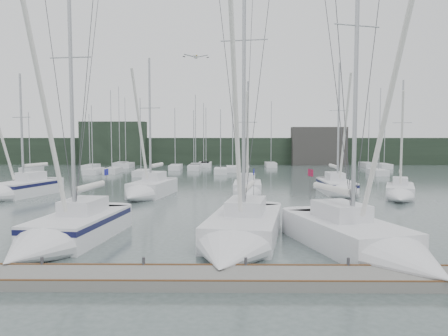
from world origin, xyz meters
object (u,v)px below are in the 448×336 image
object	(u,v)px
sailboat_near_center	(238,238)
sailboat_mid_e	(400,193)
sailboat_near_left	(61,235)
sailboat_mid_b	(146,191)
sailboat_mid_c	(247,191)
sailboat_mid_d	(340,189)
buoy_c	(72,205)
sailboat_near_right	(374,246)
buoy_b	(239,209)
sailboat_mid_a	(15,190)

from	to	relation	value
sailboat_near_center	sailboat_mid_e	distance (m)	21.86
sailboat_near_left	sailboat_mid_b	xyz separation A→B (m)	(0.90, 16.99, -0.01)
sailboat_near_center	sailboat_mid_c	world-z (taller)	sailboat_near_center
sailboat_mid_d	sailboat_mid_e	xyz separation A→B (m)	(4.47, -2.48, -0.10)
sailboat_near_left	sailboat_mid_b	size ratio (longest dim) A/B	1.20
sailboat_near_center	buoy_c	xyz separation A→B (m)	(-12.64, 13.12, -0.60)
sailboat_near_left	sailboat_near_right	xyz separation A→B (m)	(14.50, -1.97, -0.01)
sailboat_mid_c	buoy_b	bearing A→B (deg)	-94.86
sailboat_near_right	sailboat_mid_e	distance (m)	20.03
sailboat_mid_c	buoy_c	distance (m)	14.63
sailboat_mid_a	sailboat_mid_d	size ratio (longest dim) A/B	0.91
sailboat_near_left	sailboat_mid_d	size ratio (longest dim) A/B	1.22
sailboat_mid_c	sailboat_mid_d	world-z (taller)	sailboat_mid_d
sailboat_near_left	sailboat_mid_c	distance (m)	20.01
sailboat_mid_b	sailboat_near_left	bearing A→B (deg)	-82.06
sailboat_mid_e	buoy_b	distance (m)	14.74
sailboat_near_left	sailboat_near_center	xyz separation A→B (m)	(8.59, -0.36, -0.05)
sailboat_near_center	sailboat_mid_e	world-z (taller)	sailboat_near_center
sailboat_near_right	sailboat_mid_e	xyz separation A→B (m)	(8.29, 18.23, -0.13)
sailboat_mid_a	sailboat_mid_b	size ratio (longest dim) A/B	0.90
sailboat_near_left	sailboat_mid_d	xyz separation A→B (m)	(18.33, 18.74, -0.03)
sailboat_mid_b	sailboat_mid_c	world-z (taller)	sailboat_mid_b
sailboat_near_right	sailboat_mid_e	size ratio (longest dim) A/B	1.62
sailboat_near_left	sailboat_mid_a	distance (m)	19.98
sailboat_near_left	buoy_c	size ratio (longest dim) A/B	27.68
sailboat_near_center	sailboat_mid_d	bearing A→B (deg)	72.82
sailboat_near_center	sailboat_mid_a	bearing A→B (deg)	147.82
sailboat_near_left	buoy_b	world-z (taller)	sailboat_near_left
sailboat_mid_b	sailboat_mid_e	distance (m)	21.90
sailboat_near_left	sailboat_mid_a	world-z (taller)	sailboat_near_left
sailboat_mid_d	sailboat_mid_e	distance (m)	5.11
sailboat_mid_b	sailboat_mid_d	distance (m)	17.51
sailboat_mid_c	buoy_b	distance (m)	6.28
sailboat_mid_b	buoy_c	distance (m)	6.54
sailboat_near_center	buoy_b	size ratio (longest dim) A/B	30.78
sailboat_mid_a	sailboat_mid_c	size ratio (longest dim) A/B	1.07
sailboat_mid_b	sailboat_mid_c	bearing A→B (deg)	13.87
sailboat_mid_d	sailboat_mid_a	bearing A→B (deg)	-176.24
sailboat_near_left	sailboat_near_center	world-z (taller)	sailboat_near_center
sailboat_mid_c	buoy_b	xyz separation A→B (m)	(-0.87, -6.19, -0.58)
sailboat_mid_c	sailboat_mid_e	distance (m)	13.04
sailboat_near_left	sailboat_mid_a	size ratio (longest dim) A/B	1.34
buoy_b	buoy_c	world-z (taller)	buoy_c
sailboat_near_center	sailboat_near_right	bearing A→B (deg)	-5.47
sailboat_mid_b	sailboat_near_center	bearing A→B (deg)	-55.11
sailboat_mid_e	buoy_b	world-z (taller)	sailboat_mid_e
sailboat_near_center	sailboat_mid_d	size ratio (longest dim) A/B	1.34
sailboat_near_left	sailboat_near_right	world-z (taller)	sailboat_near_right
sailboat_near_right	sailboat_mid_a	xyz separation A→B (m)	(-25.10, 18.91, 0.02)
sailboat_near_center	sailboat_near_right	distance (m)	6.13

